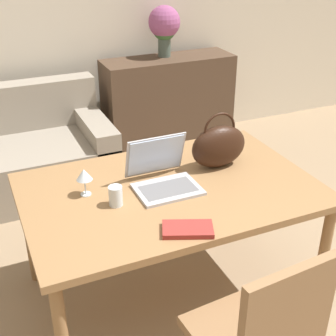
# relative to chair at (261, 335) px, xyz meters

# --- Properties ---
(wall_back) EXTENTS (10.00, 0.06, 2.70)m
(wall_back) POSITION_rel_chair_xyz_m (0.09, 3.13, 0.83)
(wall_back) COLOR beige
(wall_back) RESTS_ON ground_plane
(dining_table) EXTENTS (1.57, 1.03, 0.73)m
(dining_table) POSITION_rel_chair_xyz_m (-0.00, 0.90, 0.15)
(dining_table) COLOR olive
(dining_table) RESTS_ON ground_plane
(chair) EXTENTS (0.47, 0.47, 0.94)m
(chair) POSITION_rel_chair_xyz_m (0.00, 0.00, 0.00)
(chair) COLOR olive
(chair) RESTS_ON ground_plane
(couch) EXTENTS (1.58, 0.88, 0.82)m
(couch) POSITION_rel_chair_xyz_m (-0.68, 2.55, -0.23)
(couch) COLOR gray
(couch) RESTS_ON ground_plane
(sideboard) EXTENTS (1.24, 0.40, 0.90)m
(sideboard) POSITION_rel_chair_xyz_m (0.84, 2.82, -0.07)
(sideboard) COLOR #4C3828
(sideboard) RESTS_ON ground_plane
(laptop) EXTENTS (0.34, 0.34, 0.26)m
(laptop) POSITION_rel_chair_xyz_m (-0.03, 0.95, 0.28)
(laptop) COLOR #ADADB2
(laptop) RESTS_ON dining_table
(drinking_glass) EXTENTS (0.07, 0.07, 0.10)m
(drinking_glass) POSITION_rel_chair_xyz_m (-0.32, 0.85, 0.27)
(drinking_glass) COLOR silver
(drinking_glass) RESTS_ON dining_table
(wine_glass) EXTENTS (0.08, 0.08, 0.15)m
(wine_glass) POSITION_rel_chair_xyz_m (-0.44, 1.01, 0.33)
(wine_glass) COLOR silver
(wine_glass) RESTS_ON dining_table
(handbag) EXTENTS (0.34, 0.15, 0.33)m
(handbag) POSITION_rel_chair_xyz_m (0.35, 1.01, 0.35)
(handbag) COLOR black
(handbag) RESTS_ON dining_table
(flower_vase) EXTENTS (0.29, 0.29, 0.46)m
(flower_vase) POSITION_rel_chair_xyz_m (0.82, 2.88, 0.66)
(flower_vase) COLOR #47564C
(flower_vase) RESTS_ON sideboard
(book) EXTENTS (0.27, 0.21, 0.02)m
(book) POSITION_rel_chair_xyz_m (-0.09, 0.49, 0.23)
(book) COLOR maroon
(book) RESTS_ON dining_table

